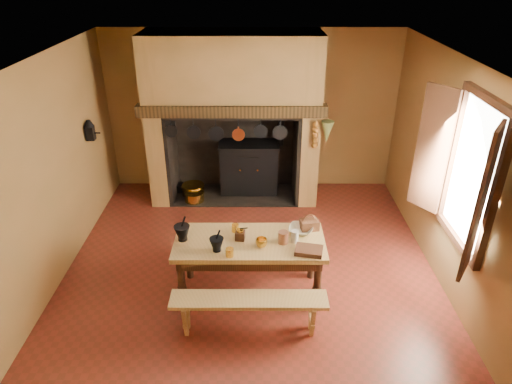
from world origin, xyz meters
TOP-DOWN VIEW (x-y plane):
  - floor at (0.00, 0.00)m, footprint 5.50×5.50m
  - ceiling at (0.00, 0.00)m, footprint 5.50×5.50m
  - back_wall at (0.00, 2.75)m, footprint 5.00×0.02m
  - wall_left at (-2.50, 0.00)m, footprint 0.02×5.50m
  - wall_right at (2.50, 0.00)m, footprint 0.02×5.50m
  - wall_front at (0.00, -2.75)m, footprint 5.00×0.02m
  - chimney_breast at (-0.30, 2.31)m, footprint 2.95×0.96m
  - iron_range at (-0.04, 2.45)m, footprint 1.12×0.55m
  - hearth_pans at (-1.05, 2.22)m, footprint 0.51×0.62m
  - hanging_pans at (-0.34, 1.81)m, footprint 1.92×0.29m
  - onion_string at (1.00, 1.79)m, footprint 0.12×0.10m
  - herb_bunch at (1.18, 1.79)m, footprint 0.20×0.20m
  - window at (2.35, -0.40)m, footprint 0.39×1.75m
  - wall_coffee_mill at (-2.42, 1.55)m, footprint 0.23×0.16m
  - work_table at (0.00, -0.34)m, footprint 1.81×0.80m
  - bench_front at (0.00, -1.04)m, footprint 1.74×0.30m
  - bench_back at (0.00, 0.32)m, footprint 1.51×0.26m
  - mortar_large at (-0.80, -0.33)m, footprint 0.19×0.19m
  - mortar_small at (-0.37, -0.56)m, footprint 0.17×0.17m
  - coffee_grinder at (-0.11, -0.32)m, footprint 0.15×0.12m
  - brass_mug_a at (-0.22, -0.66)m, footprint 0.09×0.09m
  - brass_mug_b at (-0.18, -0.14)m, footprint 0.09×0.09m
  - mixing_bowl at (0.63, -0.16)m, footprint 0.37×0.37m
  - stoneware_crock at (0.40, -0.39)m, footprint 0.16×0.16m
  - glass_jar at (0.54, -0.37)m, footprint 0.11×0.11m
  - wicker_basket at (0.75, -0.08)m, footprint 0.25×0.20m
  - wooden_tray at (0.69, -0.59)m, footprint 0.35×0.28m
  - brass_cup at (0.15, -0.47)m, footprint 0.18×0.18m

SIDE VIEW (x-z plane):
  - floor at x=0.00m, z-range 0.00..0.00m
  - hearth_pans at x=-1.05m, z-range -0.01..0.19m
  - bench_back at x=0.00m, z-range 0.11..0.53m
  - bench_front at x=0.00m, z-range 0.12..0.61m
  - iron_range at x=-0.04m, z-range -0.32..1.28m
  - work_table at x=0.00m, z-range 0.27..1.05m
  - wooden_tray at x=0.69m, z-range 0.78..0.84m
  - mixing_bowl at x=0.63m, z-range 0.78..0.86m
  - brass_mug_b at x=-0.18m, z-range 0.78..0.88m
  - brass_mug_a at x=-0.22m, z-range 0.78..0.89m
  - brass_cup at x=0.15m, z-range 0.78..0.89m
  - coffee_grinder at x=-0.11m, z-range 0.76..0.94m
  - wicker_basket at x=0.75m, z-range 0.75..0.96m
  - stoneware_crock at x=0.40m, z-range 0.78..0.94m
  - glass_jar at x=0.54m, z-range 0.78..0.94m
  - mortar_small at x=-0.37m, z-range 0.74..1.02m
  - mortar_large at x=-0.80m, z-range 0.73..1.06m
  - onion_string at x=1.00m, z-range 1.10..1.56m
  - hanging_pans at x=-0.34m, z-range 1.23..1.50m
  - herb_bunch at x=1.18m, z-range 1.21..1.56m
  - back_wall at x=0.00m, z-range 0.00..2.80m
  - wall_left at x=-2.50m, z-range 0.00..2.80m
  - wall_right at x=2.50m, z-range 0.00..2.80m
  - wall_front at x=0.00m, z-range 0.00..2.80m
  - wall_coffee_mill at x=-2.42m, z-range 1.36..1.67m
  - window at x=2.35m, z-range 0.82..2.58m
  - chimney_breast at x=-0.30m, z-range 0.41..3.21m
  - ceiling at x=0.00m, z-range 2.80..2.80m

